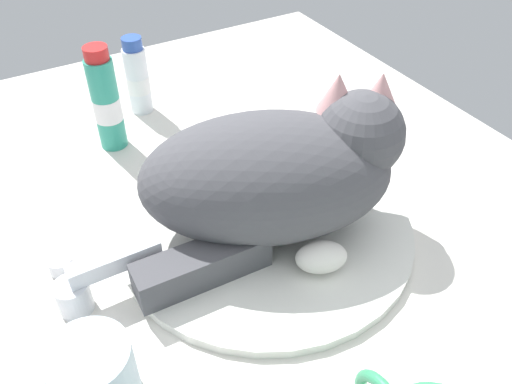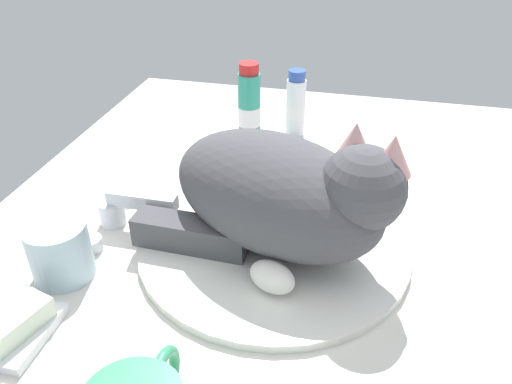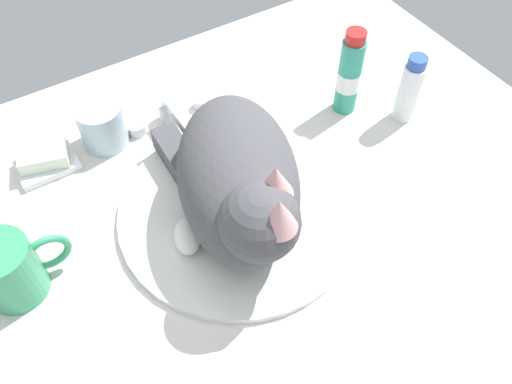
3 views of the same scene
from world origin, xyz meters
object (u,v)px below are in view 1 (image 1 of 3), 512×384
Objects in this scene: faucet at (88,286)px; toothpaste_bottle at (106,102)px; rinse_cup at (94,377)px; mouthwash_bottle at (137,78)px; cat at (279,173)px.

faucet is 29.14cm from toothpaste_bottle.
faucet is at bearing 157.01° from toothpaste_bottle.
toothpaste_bottle reaches higher than faucet.
faucet is at bearing -12.52° from rinse_cup.
mouthwash_bottle reaches higher than rinse_cup.
mouthwash_bottle is (34.07, 4.22, -3.12)cm from cat.
cat reaches higher than faucet.
faucet is 23.21cm from cat.
cat is at bearing -172.93° from mouthwash_bottle.
cat reaches higher than mouthwash_bottle.
toothpaste_bottle reaches higher than mouthwash_bottle.
faucet is 0.44× the size of cat.
cat is 4.67× the size of rinse_cup.
toothpaste_bottle is at bearing -22.99° from faucet.
faucet is 11.32cm from rinse_cup.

